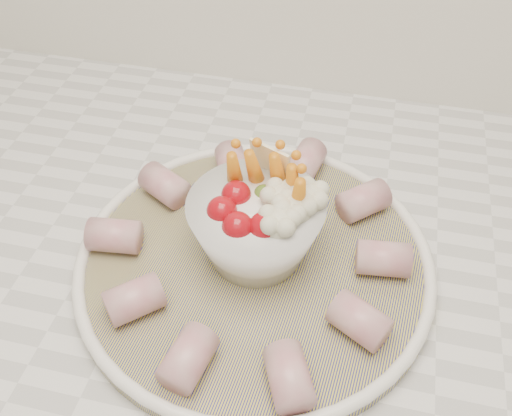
# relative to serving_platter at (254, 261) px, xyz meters

# --- Properties ---
(serving_platter) EXTENTS (0.37, 0.37, 0.02)m
(serving_platter) POSITION_rel_serving_platter_xyz_m (0.00, 0.00, 0.00)
(serving_platter) COLOR navy
(serving_platter) RESTS_ON kitchen_counter
(veggie_bowl) EXTENTS (0.13, 0.13, 0.11)m
(veggie_bowl) POSITION_rel_serving_platter_xyz_m (0.00, 0.01, 0.05)
(veggie_bowl) COLOR white
(veggie_bowl) RESTS_ON serving_platter
(cured_meat_rolls) EXTENTS (0.31, 0.31, 0.03)m
(cured_meat_rolls) POSITION_rel_serving_platter_xyz_m (-0.00, 0.00, 0.02)
(cured_meat_rolls) COLOR #AC4E5D
(cured_meat_rolls) RESTS_ON serving_platter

